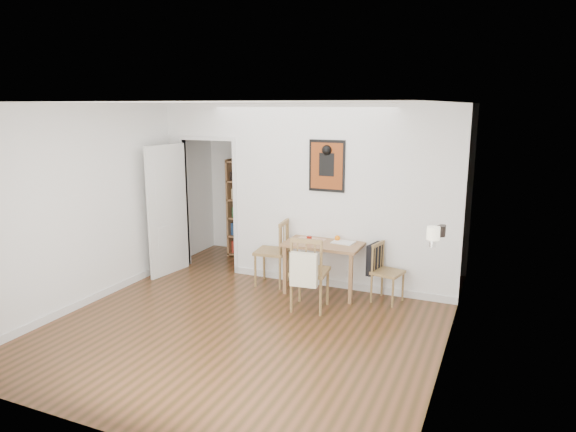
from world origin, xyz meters
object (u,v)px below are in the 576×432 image
at_px(orange_fruit, 337,238).
at_px(ceramic_jar_a, 441,231).
at_px(chair_left, 272,252).
at_px(dining_table, 324,248).
at_px(notebook, 343,242).
at_px(chair_front, 310,272).
at_px(bookshelf, 248,210).
at_px(mantel_lamp, 433,234).
at_px(chair_right, 387,272).
at_px(ceramic_jar_b, 443,229).
at_px(red_glass, 309,239).
at_px(fireplace, 443,286).

height_order(orange_fruit, ceramic_jar_a, ceramic_jar_a).
bearing_deg(orange_fruit, chair_left, -171.30).
height_order(dining_table, notebook, notebook).
bearing_deg(chair_left, dining_table, 0.00).
bearing_deg(ceramic_jar_a, notebook, 147.86).
height_order(chair_front, bookshelf, bookshelf).
distance_m(chair_front, mantel_lamp, 1.85).
height_order(chair_left, chair_right, chair_left).
distance_m(orange_fruit, ceramic_jar_b, 1.72).
relative_size(chair_right, red_glass, 8.59).
bearing_deg(ceramic_jar_a, bookshelf, 150.79).
bearing_deg(ceramic_jar_a, fireplace, -42.59).
distance_m(fireplace, red_glass, 2.03).
relative_size(dining_table, chair_front, 1.08).
distance_m(mantel_lamp, ceramic_jar_a, 0.47).
bearing_deg(mantel_lamp, ceramic_jar_b, 88.44).
distance_m(chair_front, orange_fruit, 0.85).
bearing_deg(orange_fruit, chair_front, -97.13).
bearing_deg(ceramic_jar_b, ceramic_jar_a, -88.78).
xyz_separation_m(orange_fruit, ceramic_jar_b, (1.49, -0.74, 0.44)).
bearing_deg(bookshelf, dining_table, -32.15).
height_order(chair_right, red_glass, red_glass).
distance_m(red_glass, orange_fruit, 0.41).
bearing_deg(mantel_lamp, ceramic_jar_a, 87.31).
xyz_separation_m(notebook, ceramic_jar_b, (1.38, -0.68, 0.48)).
relative_size(chair_left, mantel_lamp, 4.63).
bearing_deg(red_glass, dining_table, 28.88).
relative_size(dining_table, ceramic_jar_b, 11.86).
bearing_deg(chair_left, orange_fruit, 8.70).
height_order(chair_left, red_glass, chair_left).
distance_m(bookshelf, red_glass, 2.00).
height_order(red_glass, ceramic_jar_a, ceramic_jar_a).
xyz_separation_m(ceramic_jar_a, ceramic_jar_b, (-0.00, 0.19, -0.01)).
relative_size(orange_fruit, notebook, 0.27).
bearing_deg(notebook, fireplace, -32.69).
relative_size(chair_right, orange_fruit, 10.11).
distance_m(bookshelf, fireplace, 3.99).
distance_m(chair_left, fireplace, 2.65).
bearing_deg(ceramic_jar_b, chair_front, -177.71).
bearing_deg(notebook, mantel_lamp, -44.49).
relative_size(chair_right, fireplace, 0.64).
height_order(chair_right, ceramic_jar_a, ceramic_jar_a).
xyz_separation_m(chair_left, orange_fruit, (0.95, 0.14, 0.28)).
distance_m(red_glass, ceramic_jar_a, 1.99).
xyz_separation_m(chair_right, fireplace, (0.81, -0.84, 0.20)).
relative_size(dining_table, mantel_lamp, 5.07).
height_order(orange_fruit, notebook, orange_fruit).
height_order(chair_right, bookshelf, bookshelf).
height_order(dining_table, bookshelf, bookshelf).
bearing_deg(ceramic_jar_a, ceramic_jar_b, 91.22).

